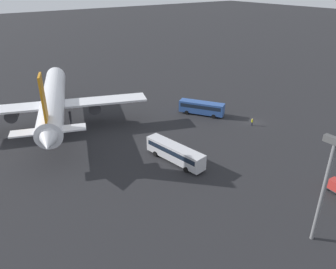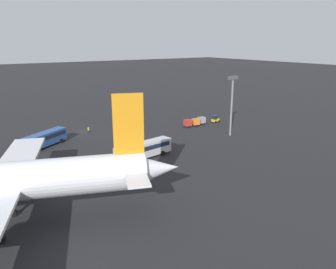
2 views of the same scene
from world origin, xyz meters
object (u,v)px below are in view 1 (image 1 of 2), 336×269
airplane (53,101)px  shuttle_bus_far (175,152)px  worker_person (252,122)px  cargo_cart_red (336,185)px  shuttle_bus_near (202,107)px

airplane → shuttle_bus_far: size_ratio=3.53×
shuttle_bus_far → worker_person: bearing=-92.8°
shuttle_bus_far → cargo_cart_red: bearing=-155.0°
airplane → shuttle_bus_far: airplane is taller
airplane → cargo_cart_red: 58.39m
airplane → worker_person: bearing=-104.7°
cargo_cart_red → airplane: bearing=28.3°
worker_person → cargo_cart_red: (-25.17, 9.16, 0.32)m
shuttle_bus_near → cargo_cart_red: bearing=141.4°
shuttle_bus_near → worker_person: shuttle_bus_near is taller
shuttle_bus_near → cargo_cart_red: shuttle_bus_near is taller
shuttle_bus_far → cargo_cart_red: size_ratio=6.16×
shuttle_bus_far → worker_person: 24.43m
shuttle_bus_far → airplane: bearing=14.9°
airplane → shuttle_bus_near: (-14.12, -31.67, -4.33)m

